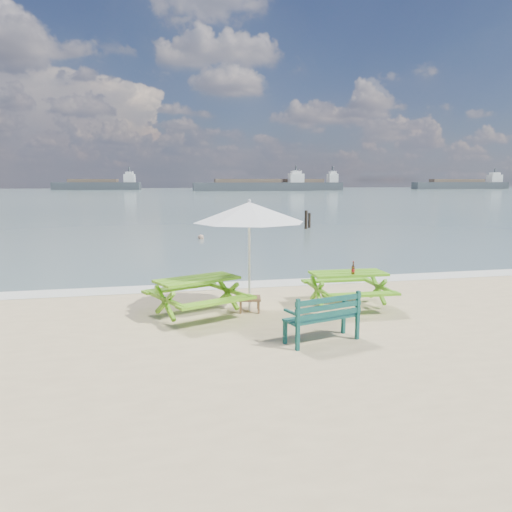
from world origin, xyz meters
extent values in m
plane|color=slate|center=(0.00, 85.00, 0.00)|extent=(300.00, 300.00, 0.00)
cube|color=silver|center=(0.00, 4.60, 0.01)|extent=(22.00, 0.90, 0.01)
cube|color=#61A819|center=(-1.28, 1.86, 0.75)|extent=(1.79, 1.33, 0.05)
cube|color=#61A819|center=(-1.58, 2.55, 0.45)|extent=(1.60, 0.90, 0.05)
cube|color=#61A819|center=(-0.98, 1.16, 0.45)|extent=(1.60, 0.90, 0.05)
cube|color=#61A819|center=(-1.28, 1.86, 0.34)|extent=(1.75, 1.43, 0.69)
cube|color=#57A018|center=(1.94, 1.90, 0.73)|extent=(1.60, 0.79, 0.05)
cube|color=#57A018|center=(1.96, 2.64, 0.43)|extent=(1.59, 0.32, 0.05)
cube|color=#57A018|center=(1.92, 1.16, 0.43)|extent=(1.59, 0.32, 0.05)
cube|color=#57A018|center=(1.94, 1.90, 0.34)|extent=(1.51, 0.93, 0.67)
cube|color=#10433D|center=(0.59, -0.17, 0.41)|extent=(1.37, 0.74, 0.04)
cube|color=#10433D|center=(0.64, -0.37, 0.64)|extent=(1.27, 0.40, 0.34)
cube|color=#10433D|center=(0.59, -0.17, 0.21)|extent=(1.30, 0.77, 0.41)
cube|color=brown|center=(-0.19, 2.00, 0.27)|extent=(0.54, 0.54, 0.05)
cube|color=brown|center=(-0.19, 2.00, 0.13)|extent=(0.47, 0.47, 0.26)
cylinder|color=silver|center=(-0.19, 2.00, 1.10)|extent=(0.05, 0.05, 2.19)
cone|color=silver|center=(-0.19, 2.00, 2.06)|extent=(2.69, 2.69, 0.41)
cylinder|color=brown|center=(1.94, 1.66, 0.84)|extent=(0.07, 0.07, 0.16)
cylinder|color=brown|center=(1.94, 1.66, 0.99)|extent=(0.03, 0.03, 0.08)
cylinder|color=#AA131C|center=(1.94, 1.66, 0.84)|extent=(0.07, 0.07, 0.07)
imported|color=tan|center=(0.24, 15.05, -0.58)|extent=(0.66, 0.54, 1.57)
cylinder|color=black|center=(6.53, 18.57, 0.42)|extent=(0.17, 0.17, 1.23)
cylinder|color=black|center=(6.93, 19.17, 0.32)|extent=(0.15, 0.15, 1.04)
cube|color=#373D42|center=(-14.74, 137.52, 1.00)|extent=(23.96, 7.14, 2.20)
cube|color=silver|center=(-5.85, 136.31, 3.20)|extent=(3.21, 3.35, 2.20)
cube|color=#373D42|center=(39.23, 117.96, 1.00)|extent=(19.58, 5.46, 2.20)
cube|color=silver|center=(46.55, 117.41, 3.20)|extent=(2.54, 3.17, 2.20)
cube|color=#373D42|center=(24.42, 114.94, 1.00)|extent=(29.67, 5.09, 2.20)
cube|color=silver|center=(35.64, 114.53, 3.20)|extent=(3.65, 3.13, 2.20)
cube|color=#373D42|center=(91.04, 126.48, 1.00)|extent=(29.91, 5.12, 2.20)
cube|color=silver|center=(102.35, 126.05, 3.20)|extent=(3.68, 3.13, 2.20)
camera|label=1|loc=(-2.27, -7.86, 2.70)|focal=35.00mm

